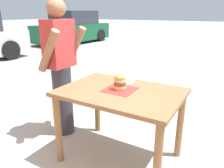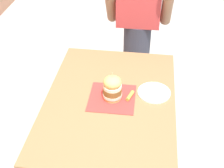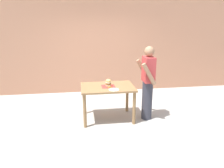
% 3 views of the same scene
% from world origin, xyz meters
% --- Properties ---
extents(ground_plane, '(80.00, 80.00, 0.00)m').
position_xyz_m(ground_plane, '(0.00, 0.00, 0.00)').
color(ground_plane, '#ADAAA3').
extents(patio_table, '(0.85, 1.19, 0.79)m').
position_xyz_m(patio_table, '(0.00, 0.00, 0.67)').
color(patio_table, olive).
rests_on(patio_table, ground).
extents(serving_paper, '(0.31, 0.31, 0.00)m').
position_xyz_m(serving_paper, '(0.01, 0.01, 0.79)').
color(serving_paper, red).
rests_on(serving_paper, patio_table).
extents(sandwich, '(0.13, 0.13, 0.20)m').
position_xyz_m(sandwich, '(0.01, 0.01, 0.88)').
color(sandwich, '#E5B25B').
rests_on(sandwich, serving_paper).
extents(pickle_spear, '(0.05, 0.09, 0.02)m').
position_xyz_m(pickle_spear, '(0.13, 0.03, 0.81)').
color(pickle_spear, '#8EA83D').
rests_on(pickle_spear, serving_paper).
extents(side_plate_with_forks, '(0.22, 0.22, 0.02)m').
position_xyz_m(side_plate_with_forks, '(0.28, 0.10, 0.80)').
color(side_plate_with_forks, white).
rests_on(side_plate_with_forks, patio_table).
extents(diner_across_table, '(0.55, 0.35, 1.69)m').
position_xyz_m(diner_across_table, '(0.12, 0.90, 0.88)').
color(diner_across_table, '#33333D').
rests_on(diner_across_table, ground).
extents(parked_car_far_end, '(4.22, 1.87, 1.60)m').
position_xyz_m(parked_car_far_end, '(-6.54, 6.25, 0.72)').
color(parked_car_far_end, navy).
rests_on(parked_car_far_end, ground).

